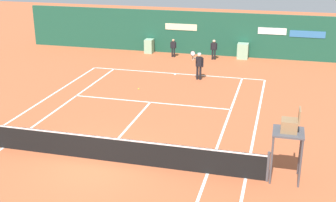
# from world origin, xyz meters

# --- Properties ---
(ground_plane) EXTENTS (80.00, 80.00, 0.01)m
(ground_plane) POSITION_xyz_m (-0.00, 0.58, 0.00)
(ground_plane) COLOR #B25633
(tennis_net) EXTENTS (12.10, 0.10, 1.07)m
(tennis_net) POSITION_xyz_m (0.00, 0.00, 0.51)
(tennis_net) COLOR #4C4C51
(tennis_net) RESTS_ON ground_plane
(sponsor_back_wall) EXTENTS (25.00, 1.02, 2.99)m
(sponsor_back_wall) POSITION_xyz_m (0.05, 16.97, 1.45)
(sponsor_back_wall) COLOR #194C38
(sponsor_back_wall) RESTS_ON ground_plane
(umpire_chair) EXTENTS (1.00, 1.00, 2.53)m
(umpire_chair) POSITION_xyz_m (6.56, 0.32, 1.73)
(umpire_chair) COLOR #47474C
(umpire_chair) RESTS_ON ground_plane
(player_on_baseline) EXTENTS (0.69, 0.65, 1.80)m
(player_on_baseline) POSITION_xyz_m (1.57, 10.81, 0.95)
(player_on_baseline) COLOR black
(player_on_baseline) RESTS_ON ground_plane
(ball_kid_centre_post) EXTENTS (0.42, 0.18, 1.26)m
(ball_kid_centre_post) POSITION_xyz_m (-1.16, 15.68, 0.72)
(ball_kid_centre_post) COLOR black
(ball_kid_centre_post) RESTS_ON ground_plane
(ball_kid_left_post) EXTENTS (0.45, 0.20, 1.36)m
(ball_kid_left_post) POSITION_xyz_m (1.66, 15.68, 0.78)
(ball_kid_left_post) COLOR black
(ball_kid_left_post) RESTS_ON ground_plane
(tennis_ball_mid_court) EXTENTS (0.07, 0.07, 0.07)m
(tennis_ball_mid_court) POSITION_xyz_m (-1.20, 8.20, 0.03)
(tennis_ball_mid_court) COLOR #CCE033
(tennis_ball_mid_court) RESTS_ON ground_plane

